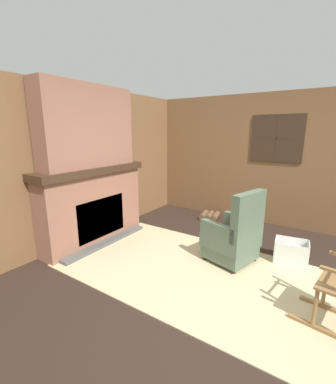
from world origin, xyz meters
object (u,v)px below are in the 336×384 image
(decorative_plate_on_mantel, at_px, (86,159))
(laundry_basket, at_px, (291,252))
(oil_lamp_vase, at_px, (75,163))
(firewood_stack, at_px, (210,215))
(armchair, at_px, (234,237))
(storage_case, at_px, (105,160))

(decorative_plate_on_mantel, bearing_deg, laundry_basket, 19.44)
(oil_lamp_vase, height_order, decorative_plate_on_mantel, decorative_plate_on_mantel)
(oil_lamp_vase, bearing_deg, firewood_stack, 63.43)
(armchair, height_order, decorative_plate_on_mantel, decorative_plate_on_mantel)
(armchair, distance_m, firewood_stack, 1.89)
(armchair, distance_m, decorative_plate_on_mantel, 2.54)
(laundry_basket, xyz_separation_m, decorative_plate_on_mantel, (-2.94, -1.04, 1.21))
(laundry_basket, distance_m, decorative_plate_on_mantel, 3.35)
(firewood_stack, distance_m, laundry_basket, 2.06)
(armchair, distance_m, oil_lamp_vase, 2.57)
(decorative_plate_on_mantel, bearing_deg, storage_case, 86.89)
(firewood_stack, bearing_deg, storage_case, -123.73)
(oil_lamp_vase, distance_m, decorative_plate_on_mantel, 0.23)
(firewood_stack, height_order, oil_lamp_vase, oil_lamp_vase)
(laundry_basket, height_order, storage_case, storage_case)
(armchair, xyz_separation_m, firewood_stack, (-1.06, 1.54, -0.32))
(oil_lamp_vase, xyz_separation_m, decorative_plate_on_mantel, (-0.02, 0.22, 0.04))
(firewood_stack, relative_size, oil_lamp_vase, 1.98)
(armchair, height_order, laundry_basket, armchair)
(oil_lamp_vase, bearing_deg, decorative_plate_on_mantel, 95.13)
(armchair, relative_size, firewood_stack, 2.33)
(armchair, xyz_separation_m, oil_lamp_vase, (-2.24, -0.82, 0.96))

